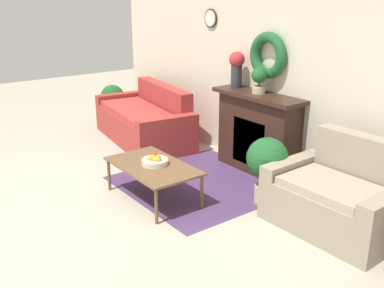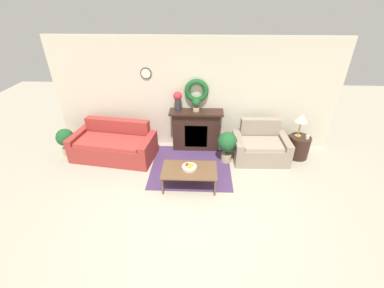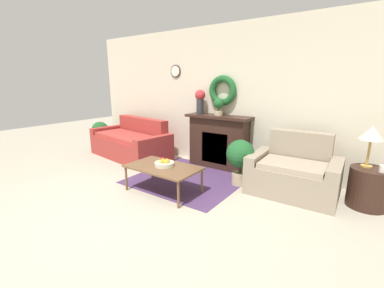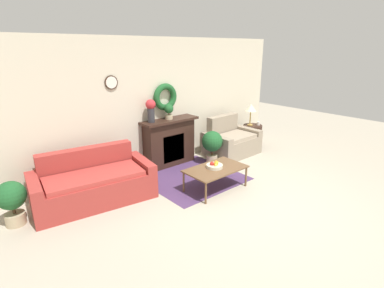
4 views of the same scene
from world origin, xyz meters
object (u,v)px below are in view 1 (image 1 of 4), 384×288
at_px(coffee_table, 153,168).
at_px(potted_plant_on_mantel, 259,79).
at_px(loveseat_right, 338,198).
at_px(potted_plant_floor_by_loveseat, 267,163).
at_px(vase_on_mantel_left, 237,67).
at_px(fireplace, 258,133).
at_px(potted_plant_floor_by_couch, 113,100).
at_px(fruit_bowl, 155,161).
at_px(couch_left, 145,121).

height_order(coffee_table, potted_plant_on_mantel, potted_plant_on_mantel).
height_order(loveseat_right, potted_plant_floor_by_loveseat, loveseat_right).
bearing_deg(vase_on_mantel_left, coffee_table, -77.32).
bearing_deg(coffee_table, loveseat_right, 34.07).
distance_m(fireplace, potted_plant_floor_by_couch, 3.18).
distance_m(loveseat_right, fruit_bowl, 1.97).
bearing_deg(vase_on_mantel_left, potted_plant_on_mantel, -2.64).
xyz_separation_m(coffee_table, fruit_bowl, (0.00, 0.03, 0.08)).
relative_size(fruit_bowl, potted_plant_on_mantel, 0.92).
relative_size(loveseat_right, potted_plant_on_mantel, 3.94).
bearing_deg(potted_plant_floor_by_couch, fruit_bowl, -19.21).
height_order(coffee_table, vase_on_mantel_left, vase_on_mantel_left).
bearing_deg(potted_plant_floor_by_loveseat, coffee_table, -131.33).
relative_size(fireplace, potted_plant_floor_by_couch, 1.90).
relative_size(loveseat_right, coffee_table, 1.15).
relative_size(loveseat_right, potted_plant_floor_by_loveseat, 1.69).
height_order(fireplace, loveseat_right, fireplace).
distance_m(fruit_bowl, potted_plant_floor_by_couch, 3.24).
relative_size(fireplace, coffee_table, 1.17).
bearing_deg(potted_plant_floor_by_loveseat, potted_plant_on_mantel, 142.40).
xyz_separation_m(fireplace, vase_on_mantel_left, (-0.44, 0.01, 0.79)).
relative_size(fruit_bowl, potted_plant_floor_by_loveseat, 0.40).
xyz_separation_m(coffee_table, vase_on_mantel_left, (-0.34, 1.53, 0.93)).
height_order(potted_plant_on_mantel, potted_plant_floor_by_couch, potted_plant_on_mantel).
bearing_deg(fireplace, potted_plant_on_mantel, -115.05).
height_order(fireplace, potted_plant_on_mantel, potted_plant_on_mantel).
bearing_deg(fruit_bowl, loveseat_right, 33.41).
distance_m(fruit_bowl, potted_plant_floor_by_loveseat, 1.23).
bearing_deg(couch_left, potted_plant_floor_by_couch, -174.59).
distance_m(loveseat_right, vase_on_mantel_left, 2.26).
bearing_deg(couch_left, potted_plant_on_mantel, 21.75).
xyz_separation_m(couch_left, potted_plant_floor_by_couch, (-1.19, 0.06, 0.10)).
xyz_separation_m(potted_plant_on_mantel, potted_plant_floor_by_loveseat, (0.74, -0.57, -0.74)).
xyz_separation_m(vase_on_mantel_left, potted_plant_floor_by_couch, (-2.71, -0.44, -0.90)).
distance_m(fireplace, potted_plant_on_mantel, 0.70).
bearing_deg(potted_plant_floor_by_couch, fireplace, 7.85).
relative_size(coffee_table, vase_on_mantel_left, 2.36).
bearing_deg(coffee_table, potted_plant_floor_by_loveseat, 48.67).
bearing_deg(vase_on_mantel_left, potted_plant_floor_by_couch, -170.78).
bearing_deg(loveseat_right, fireplace, 163.46).
relative_size(fruit_bowl, potted_plant_floor_by_couch, 0.44).
bearing_deg(loveseat_right, fruit_bowl, -147.89).
xyz_separation_m(fireplace, coffee_table, (-0.10, -1.53, -0.15)).
distance_m(fireplace, loveseat_right, 1.61).
bearing_deg(couch_left, coffee_table, -20.98).
height_order(fireplace, couch_left, fireplace).
xyz_separation_m(fireplace, potted_plant_floor_by_loveseat, (0.73, -0.58, -0.05)).
xyz_separation_m(vase_on_mantel_left, potted_plant_on_mantel, (0.43, -0.02, -0.09)).
relative_size(potted_plant_on_mantel, potted_plant_floor_by_couch, 0.48).
bearing_deg(fireplace, potted_plant_floor_by_couch, -172.15).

